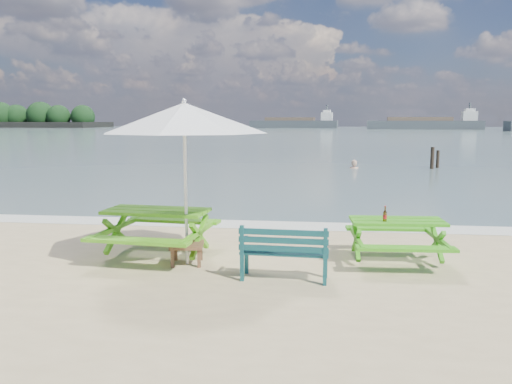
# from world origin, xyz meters

# --- Properties ---
(sea) EXTENTS (300.00, 300.00, 0.00)m
(sea) POSITION_xyz_m (0.00, 85.00, 0.00)
(sea) COLOR slate
(sea) RESTS_ON ground
(foam_strip) EXTENTS (22.00, 0.90, 0.01)m
(foam_strip) POSITION_xyz_m (0.00, 4.60, 0.01)
(foam_strip) COLOR silver
(foam_strip) RESTS_ON ground
(picnic_table_left) EXTENTS (1.93, 2.11, 0.85)m
(picnic_table_left) POSITION_xyz_m (-1.57, 1.73, 0.41)
(picnic_table_left) COLOR #4B9E17
(picnic_table_left) RESTS_ON ground
(picnic_table_right) EXTENTS (1.62, 1.78, 0.73)m
(picnic_table_right) POSITION_xyz_m (2.55, 1.91, 0.35)
(picnic_table_right) COLOR #399B17
(picnic_table_right) RESTS_ON ground
(park_bench) EXTENTS (1.34, 0.51, 0.81)m
(park_bench) POSITION_xyz_m (0.73, 0.77, 0.25)
(park_bench) COLOR #103F43
(park_bench) RESTS_ON ground
(side_table) EXTENTS (0.62, 0.62, 0.35)m
(side_table) POSITION_xyz_m (-0.94, 1.37, 0.18)
(side_table) COLOR brown
(side_table) RESTS_ON ground
(patio_umbrella) EXTENTS (3.09, 3.09, 2.67)m
(patio_umbrella) POSITION_xyz_m (-0.94, 1.37, 2.42)
(patio_umbrella) COLOR silver
(patio_umbrella) RESTS_ON ground
(beer_bottle) EXTENTS (0.07, 0.07, 0.26)m
(beer_bottle) POSITION_xyz_m (2.32, 1.74, 0.82)
(beer_bottle) COLOR #8B5914
(beer_bottle) RESTS_ON picnic_table_right
(swimmer) EXTENTS (0.72, 0.57, 1.72)m
(swimmer) POSITION_xyz_m (3.03, 18.55, -0.44)
(swimmer) COLOR tan
(swimmer) RESTS_ON ground
(mooring_pilings) EXTENTS (0.57, 0.77, 1.27)m
(mooring_pilings) POSITION_xyz_m (6.94, 18.87, 0.40)
(mooring_pilings) COLOR black
(mooring_pilings) RESTS_ON ground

